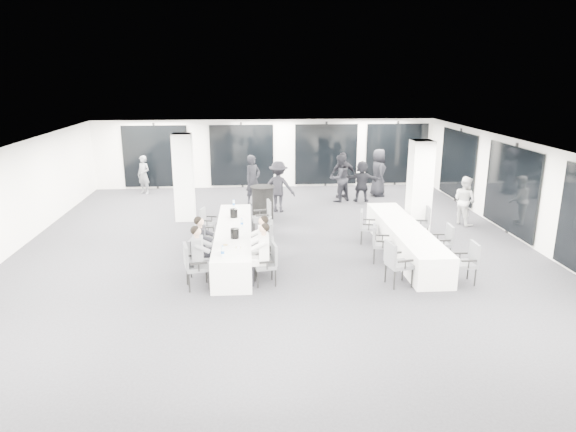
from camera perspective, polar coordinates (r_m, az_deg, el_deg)
The scene contains 43 objects.
room at distance 14.71m, azimuth 1.91°, elevation 2.88°, with size 14.04×16.04×2.84m.
column_left at distance 16.80m, azimuth -11.51°, elevation 4.23°, with size 0.60×0.60×2.80m, color white.
column_right at distance 15.32m, azimuth 14.40°, elevation 2.95°, with size 0.60×0.60×2.80m, color white.
banquet_table_main at distance 13.46m, azimuth -6.03°, elevation -2.90°, with size 0.90×5.00×0.75m, color silver.
banquet_table_side at distance 13.92m, azimuth 12.82°, elevation -2.58°, with size 0.90×5.00×0.75m, color silver.
cocktail_table at distance 16.72m, azimuth -2.83°, elevation 1.49°, with size 0.79×0.79×1.09m.
chair_main_left_near at distance 11.54m, azimuth -10.50°, elevation -5.17°, with size 0.62×0.65×1.03m.
chair_main_left_second at distance 12.30m, azimuth -10.06°, elevation -4.24°, with size 0.52×0.55×0.88m.
chair_main_left_mid at distance 13.32m, azimuth -9.62°, elevation -2.68°, with size 0.48×0.52×0.88m.
chair_main_left_fourth at distance 13.97m, azimuth -9.38°, elevation -1.80°, with size 0.50×0.54×0.87m.
chair_main_left_far at distance 15.07m, azimuth -9.01°, elevation -0.53°, with size 0.52×0.55×0.86m.
chair_main_right_near at distance 11.60m, azimuth -2.17°, elevation -5.06°, with size 0.54×0.58×0.94m.
chair_main_right_second at distance 12.17m, azimuth -2.30°, elevation -4.22°, with size 0.46×0.51×0.88m.
chair_main_right_mid at distance 13.19m, azimuth -2.45°, elevation -2.40°, with size 0.54×0.59×0.97m.
chair_main_right_fourth at distance 13.89m, azimuth -2.59°, elevation -1.73°, with size 0.53×0.55×0.86m.
chair_main_right_far at distance 15.05m, azimuth -2.68°, elevation 0.05°, with size 0.57×0.62×1.04m.
chair_side_left_near at distance 11.73m, azimuth 11.89°, elevation -4.90°, with size 0.61×0.65×1.03m.
chair_side_left_mid at distance 13.12m, azimuth 10.11°, elevation -2.77°, with size 0.58×0.61×0.96m.
chair_side_left_far at distance 14.53m, azimuth 8.67°, elevation -0.94°, with size 0.57×0.60×0.94m.
chair_side_right_near at distance 12.33m, azimuth 19.36°, elevation -4.64°, with size 0.49×0.55×0.96m.
chair_side_right_mid at distance 13.61m, azimuth 16.94°, elevation -2.59°, with size 0.50×0.55×0.94m.
chair_side_right_far at distance 15.13m, azimuth 14.68°, elevation -0.51°, with size 0.56×0.60×0.98m.
seated_guest_a at distance 11.46m, azimuth -9.70°, elevation -4.06°, with size 0.50×0.38×1.44m.
seated_guest_b at distance 12.17m, azimuth -9.39°, elevation -2.88°, with size 0.50×0.38×1.44m.
seated_guest_c at distance 11.49m, azimuth -3.00°, elevation -3.81°, with size 0.50×0.38×1.44m.
seated_guest_d at distance 12.06m, azimuth -3.08°, elevation -2.85°, with size 0.50×0.38×1.44m.
standing_guest_a at distance 18.59m, azimuth -3.93°, elevation 4.38°, with size 0.74×0.60×2.04m, color black.
standing_guest_b at distance 19.04m, azimuth 5.74°, elevation 4.52°, with size 0.95×0.58×1.97m, color black.
standing_guest_c at distance 17.54m, azimuth -1.06°, elevation 3.65°, with size 1.28×0.65×1.98m, color black.
standing_guest_d at distance 19.60m, azimuth 6.14°, elevation 4.84°, with size 1.17×0.65×1.99m, color black.
standing_guest_e at distance 20.12m, azimuth 10.02°, elevation 5.10°, with size 1.00×0.61×2.07m, color black.
standing_guest_f at distance 19.18m, azimuth 8.21°, elevation 4.15°, with size 1.59×0.61×1.73m, color black.
standing_guest_g at distance 21.00m, azimuth -15.75°, elevation 4.69°, with size 0.63×0.50×1.71m, color slate.
standing_guest_h at distance 16.99m, azimuth 19.07°, elevation 1.97°, with size 0.84×0.51×1.74m, color silver.
ice_bucket_near at distance 12.53m, azimuth -5.94°, elevation -1.94°, with size 0.21×0.21×0.24m, color black.
ice_bucket_far at distance 14.32m, azimuth -6.05°, elevation 0.31°, with size 0.21×0.21×0.24m, color black.
water_bottle_a at distance 11.34m, azimuth -7.28°, elevation -3.91°, with size 0.07×0.07×0.23m, color silver.
water_bottle_b at distance 13.46m, azimuth -5.16°, elevation -0.73°, with size 0.07×0.07×0.22m, color silver.
water_bottle_c at distance 15.45m, azimuth -6.05°, elevation 1.40°, with size 0.07×0.07×0.22m, color silver.
plate_a at distance 12.05m, azimuth -6.96°, elevation -3.22°, with size 0.19×0.19×0.03m.
plate_b at distance 11.85m, azimuth -5.56°, elevation -3.51°, with size 0.21×0.21×0.03m.
plate_c at distance 12.92m, azimuth -5.84°, elevation -1.89°, with size 0.20×0.20×0.03m.
wine_glass at distance 11.40m, azimuth -5.53°, elevation -3.56°, with size 0.08×0.08×0.20m.
Camera 1 is at (-0.68, -13.15, 4.64)m, focal length 32.00 mm.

